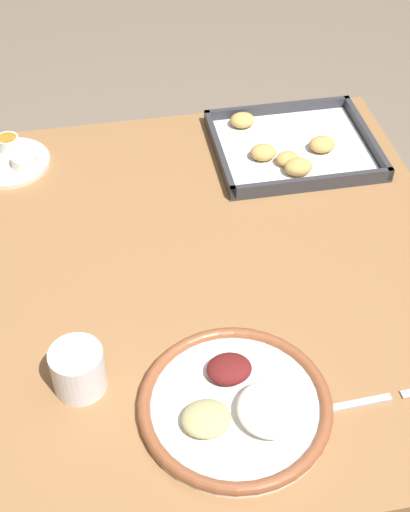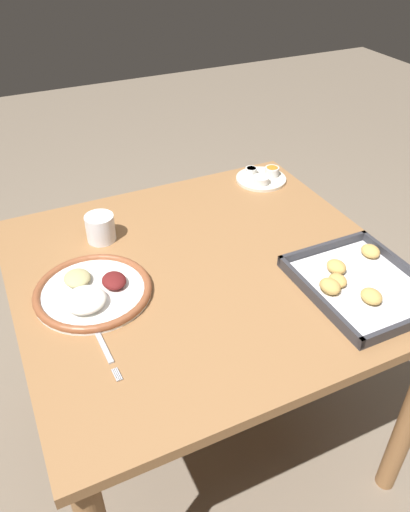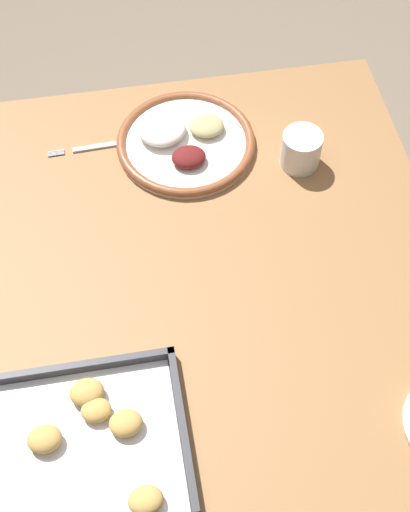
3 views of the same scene
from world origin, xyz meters
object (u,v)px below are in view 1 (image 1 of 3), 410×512
(dinner_plate, at_px, (238,404))
(baking_tray, at_px, (291,147))
(fork, at_px, (355,404))
(drinking_cup, at_px, (78,370))
(saucer_plate, at_px, (10,159))

(dinner_plate, height_order, baking_tray, dinner_plate)
(fork, height_order, drinking_cup, drinking_cup)
(saucer_plate, bearing_deg, drinking_cup, -79.29)
(fork, distance_m, drinking_cup, 0.42)
(saucer_plate, height_order, drinking_cup, drinking_cup)
(fork, relative_size, baking_tray, 0.58)
(dinner_plate, bearing_deg, saucer_plate, 116.49)
(fork, height_order, saucer_plate, saucer_plate)
(baking_tray, bearing_deg, drinking_cup, -132.24)
(fork, relative_size, drinking_cup, 2.42)
(drinking_cup, bearing_deg, baking_tray, 47.76)
(baking_tray, xyz_separation_m, drinking_cup, (-0.48, -0.53, 0.03))
(baking_tray, distance_m, drinking_cup, 0.72)
(dinner_plate, xyz_separation_m, fork, (0.18, -0.02, -0.01))
(drinking_cup, bearing_deg, dinner_plate, -20.97)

